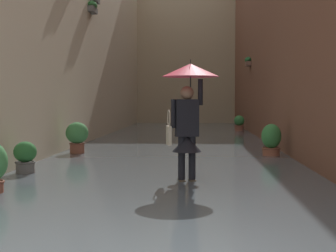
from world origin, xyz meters
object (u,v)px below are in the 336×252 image
object	(u,v)px
person_wading	(188,99)
potted_plant_near_left	(239,124)
potted_plant_far_left	(271,141)
potted_plant_mid_right	(25,158)
potted_plant_near_right	(77,136)

from	to	relation	value
person_wading	potted_plant_near_left	bearing A→B (deg)	-98.33
person_wading	potted_plant_near_left	world-z (taller)	person_wading
potted_plant_near_left	potted_plant_far_left	distance (m)	9.90
potted_plant_far_left	potted_plant_mid_right	distance (m)	5.98
potted_plant_near_left	potted_plant_near_right	bearing A→B (deg)	62.76
potted_plant_mid_right	potted_plant_near_left	bearing A→B (deg)	-111.16
potted_plant_near_left	potted_plant_far_left	xyz separation A→B (m)	(0.05, 9.90, 0.04)
potted_plant_near_left	potted_plant_mid_right	size ratio (longest dim) A/B	1.15
potted_plant_mid_right	potted_plant_near_right	size ratio (longest dim) A/B	0.77
potted_plant_mid_right	potted_plant_near_right	bearing A→B (deg)	-92.14
person_wading	potted_plant_mid_right	size ratio (longest dim) A/B	3.16
potted_plant_near_left	person_wading	bearing A→B (deg)	81.67
potted_plant_near_left	potted_plant_far_left	world-z (taller)	potted_plant_far_left
person_wading	potted_plant_far_left	world-z (taller)	person_wading
potted_plant_near_left	potted_plant_mid_right	world-z (taller)	potted_plant_near_left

